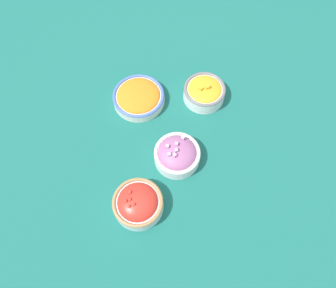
% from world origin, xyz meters
% --- Properties ---
extents(ground_plane, '(3.00, 3.00, 0.00)m').
position_xyz_m(ground_plane, '(0.00, 0.00, 0.00)').
color(ground_plane, '#196056').
extents(bowl_red_onion, '(0.15, 0.15, 0.09)m').
position_xyz_m(bowl_red_onion, '(-0.04, -0.03, 0.04)').
color(bowl_red_onion, white).
rests_on(bowl_red_onion, ground_plane).
extents(bowl_carrots, '(0.19, 0.19, 0.05)m').
position_xyz_m(bowl_carrots, '(0.19, 0.10, 0.03)').
color(bowl_carrots, silver).
rests_on(bowl_carrots, ground_plane).
extents(bowl_cherry_tomatoes, '(0.16, 0.16, 0.08)m').
position_xyz_m(bowl_cherry_tomatoes, '(-0.20, 0.09, 0.04)').
color(bowl_cherry_tomatoes, silver).
rests_on(bowl_cherry_tomatoes, ground_plane).
extents(bowl_squash, '(0.15, 0.15, 0.07)m').
position_xyz_m(bowl_squash, '(0.21, -0.13, 0.03)').
color(bowl_squash, white).
rests_on(bowl_squash, ground_plane).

